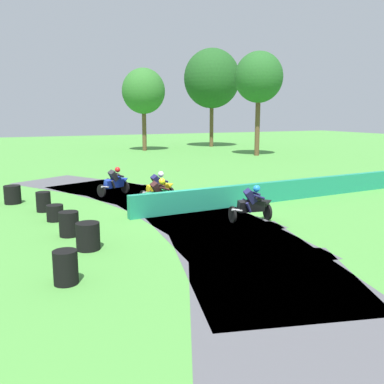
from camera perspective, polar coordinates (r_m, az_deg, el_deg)
name	(u,v)px	position (r m, az deg, el deg)	size (l,w,h in m)	color
ground_plane	(187,212)	(17.09, -0.63, -2.70)	(120.00, 120.00, 0.00)	#4C933D
track_asphalt	(166,215)	(16.68, -3.51, -3.03)	(8.63, 25.36, 0.01)	#515156
safety_barrier	(284,191)	(19.73, 12.15, 0.20)	(0.30, 14.81, 0.90)	#1E8466
motorcycle_lead_black	(253,204)	(15.65, 8.19, -1.60)	(1.70, 0.90, 1.43)	black
motorcycle_chase_green	(159,195)	(17.19, -4.42, -0.44)	(1.69, 0.92, 1.43)	black
motorcycle_trailing_yellow	(159,187)	(18.94, -4.43, 0.62)	(1.69, 0.93, 1.42)	black
motorcycle_fourth_blue	(115,182)	(20.81, -10.21, 1.37)	(1.72, 1.21, 1.43)	black
tire_stack_near	(66,267)	(10.42, -16.56, -9.63)	(0.57, 0.57, 0.80)	black
tire_stack_mid_a	(88,236)	(12.76, -13.75, -5.76)	(0.69, 0.69, 0.80)	black
tire_stack_mid_b	(69,224)	(14.30, -16.14, -4.12)	(0.63, 0.63, 0.80)	black
tire_stack_far	(55,213)	(16.44, -17.86, -2.68)	(0.61, 0.61, 0.60)	black
tire_stack_extra_a	(43,202)	(18.12, -19.25, -1.24)	(0.57, 0.57, 0.80)	black
tire_stack_extra_b	(12,195)	(20.18, -22.89, -0.32)	(0.71, 0.71, 0.80)	black
tree_far_left	(212,79)	(50.33, 2.68, 14.91)	(6.38, 6.38, 11.11)	brown
tree_far_right	(259,78)	(40.12, 8.92, 14.87)	(4.34, 4.34, 9.35)	brown
tree_mid_rise	(144,91)	(45.09, -6.51, 13.23)	(4.41, 4.41, 8.42)	brown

